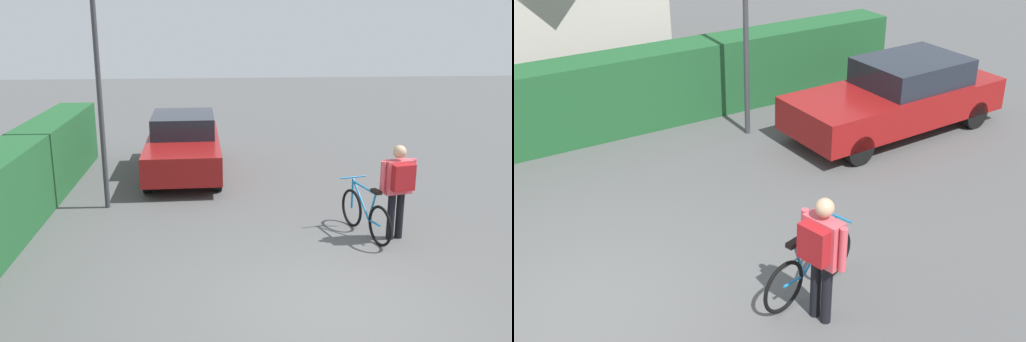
# 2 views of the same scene
# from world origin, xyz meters

# --- Properties ---
(ground_plane) EXTENTS (60.00, 60.00, 0.00)m
(ground_plane) POSITION_xyz_m (0.00, 0.00, 0.00)
(ground_plane) COLOR #505050
(parked_car_far) EXTENTS (4.44, 1.81, 1.42)m
(parked_car_far) POSITION_xyz_m (6.92, 2.13, 0.72)
(parked_car_far) COLOR maroon
(parked_car_far) RESTS_ON ground
(bicycle) EXTENTS (1.63, 0.60, 0.95)m
(bicycle) POSITION_xyz_m (2.48, -1.21, 0.39)
(bicycle) COLOR black
(bicycle) RESTS_ON ground
(person_rider) EXTENTS (0.43, 0.65, 1.66)m
(person_rider) POSITION_xyz_m (2.28, -1.70, 1.01)
(person_rider) COLOR black
(person_rider) RESTS_ON ground
(street_lamp) EXTENTS (0.28, 0.28, 4.47)m
(street_lamp) POSITION_xyz_m (4.37, 3.57, 2.87)
(street_lamp) COLOR #38383D
(street_lamp) RESTS_ON ground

